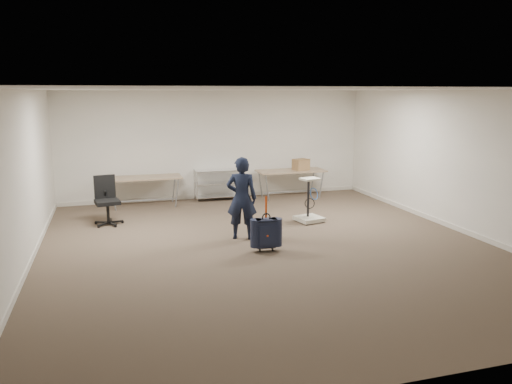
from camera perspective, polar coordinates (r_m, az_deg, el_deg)
name	(u,v)px	position (r m, az deg, el deg)	size (l,w,h in m)	color
ground	(268,247)	(9.11, 1.36, -6.25)	(9.00, 9.00, 0.00)	#403327
room_shell	(248,225)	(10.37, -0.97, -3.77)	(8.00, 9.00, 9.00)	white
folding_table_left	(144,179)	(12.42, -12.67, 1.45)	(1.80, 0.75, 0.73)	#8B7355
folding_table_right	(291,172)	(13.20, 4.01, 2.28)	(1.80, 0.75, 0.73)	#8B7355
wire_shelf	(219,183)	(12.95, -4.30, 1.03)	(1.22, 0.47, 0.80)	silver
person	(242,198)	(9.40, -1.65, -0.72)	(0.57, 0.38, 1.58)	black
suitcase	(266,233)	(8.74, 1.17, -4.70)	(0.38, 0.24, 0.99)	black
office_chair	(108,210)	(10.99, -16.61, -1.97)	(0.62, 0.62, 1.03)	black
equipment_cart	(309,210)	(10.82, 6.12, -2.09)	(0.62, 0.62, 0.96)	#F2E6D0
cardboard_box	(301,165)	(13.23, 5.15, 3.15)	(0.39, 0.29, 0.29)	brown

